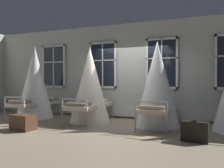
{
  "coord_description": "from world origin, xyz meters",
  "views": [
    {
      "loc": [
        2.28,
        -6.62,
        1.3
      ],
      "look_at": [
        -0.28,
        0.01,
        1.22
      ],
      "focal_mm": 36.77,
      "sensor_mm": 36.0,
      "label": 1
    }
  ],
  "objects_px": {
    "travel_trunk": "(23,122)",
    "cot_first": "(35,83)",
    "cot_third": "(157,85)",
    "suitcase_dark": "(195,132)",
    "cot_second": "(90,86)"
  },
  "relations": [
    {
      "from": "cot_second",
      "to": "cot_third",
      "type": "height_order",
      "value": "cot_third"
    },
    {
      "from": "suitcase_dark",
      "to": "travel_trunk",
      "type": "distance_m",
      "value": 4.33
    },
    {
      "from": "cot_third",
      "to": "suitcase_dark",
      "type": "height_order",
      "value": "cot_third"
    },
    {
      "from": "suitcase_dark",
      "to": "travel_trunk",
      "type": "height_order",
      "value": "suitcase_dark"
    },
    {
      "from": "cot_first",
      "to": "cot_second",
      "type": "bearing_deg",
      "value": -89.8
    },
    {
      "from": "travel_trunk",
      "to": "suitcase_dark",
      "type": "bearing_deg",
      "value": 4.92
    },
    {
      "from": "cot_first",
      "to": "suitcase_dark",
      "type": "xyz_separation_m",
      "value": [
        5.41,
        -1.42,
        -1.01
      ]
    },
    {
      "from": "cot_third",
      "to": "suitcase_dark",
      "type": "bearing_deg",
      "value": -144.18
    },
    {
      "from": "cot_second",
      "to": "cot_third",
      "type": "xyz_separation_m",
      "value": [
        2.16,
        0.03,
        0.03
      ]
    },
    {
      "from": "cot_first",
      "to": "travel_trunk",
      "type": "bearing_deg",
      "value": -147.76
    },
    {
      "from": "travel_trunk",
      "to": "cot_second",
      "type": "bearing_deg",
      "value": 58.25
    },
    {
      "from": "suitcase_dark",
      "to": "cot_first",
      "type": "bearing_deg",
      "value": 174.39
    },
    {
      "from": "cot_second",
      "to": "suitcase_dark",
      "type": "relative_size",
      "value": 4.12
    },
    {
      "from": "cot_first",
      "to": "suitcase_dark",
      "type": "distance_m",
      "value": 5.68
    },
    {
      "from": "travel_trunk",
      "to": "cot_first",
      "type": "bearing_deg",
      "value": 121.63
    }
  ]
}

